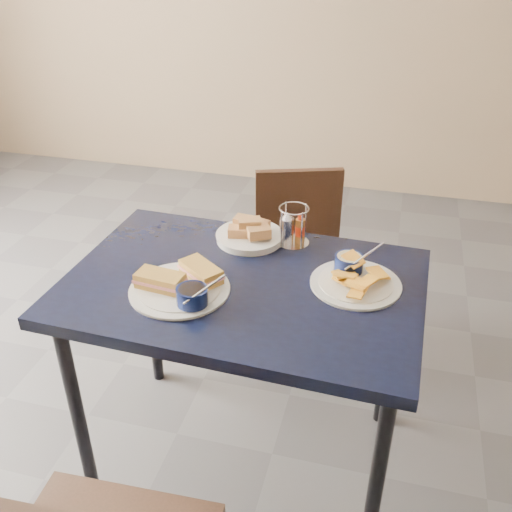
% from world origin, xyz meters
% --- Properties ---
extents(ground, '(6.00, 6.00, 0.00)m').
position_xyz_m(ground, '(0.00, 0.00, 0.00)').
color(ground, '#4B4B50').
rests_on(ground, ground).
extents(dining_table, '(1.10, 0.76, 0.75)m').
position_xyz_m(dining_table, '(-0.10, -0.01, 0.67)').
color(dining_table, black).
rests_on(dining_table, ground).
extents(chair_far, '(0.47, 0.47, 0.79)m').
position_xyz_m(chair_far, '(-0.03, 0.73, 0.45)').
color(chair_far, black).
rests_on(chair_far, ground).
extents(sandwich_plate, '(0.31, 0.30, 0.12)m').
position_xyz_m(sandwich_plate, '(-0.26, -0.11, 0.77)').
color(sandwich_plate, white).
rests_on(sandwich_plate, dining_table).
extents(plantain_plate, '(0.27, 0.27, 0.12)m').
position_xyz_m(plantain_plate, '(0.22, 0.07, 0.77)').
color(plantain_plate, white).
rests_on(plantain_plate, dining_table).
extents(bread_basket, '(0.23, 0.23, 0.08)m').
position_xyz_m(bread_basket, '(-0.15, 0.24, 0.78)').
color(bread_basket, white).
rests_on(bread_basket, dining_table).
extents(condiment_caddy, '(0.11, 0.11, 0.14)m').
position_xyz_m(condiment_caddy, '(-0.01, 0.26, 0.81)').
color(condiment_caddy, silver).
rests_on(condiment_caddy, dining_table).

